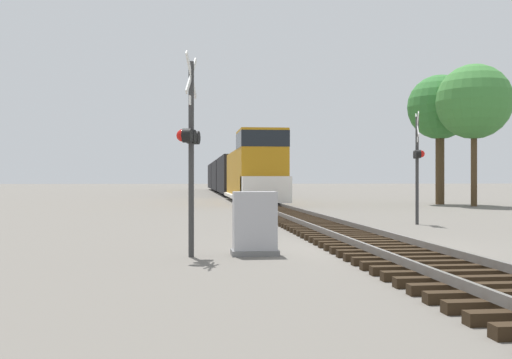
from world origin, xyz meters
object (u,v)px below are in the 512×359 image
at_px(crossing_signal_far, 418,158).
at_px(tree_far_right, 474,102).
at_px(relay_cabinet, 255,224).
at_px(tree_mid_background, 440,108).
at_px(crossing_signal_near, 190,141).
at_px(freight_train, 230,176).

relative_size(crossing_signal_far, tree_far_right, 0.47).
distance_m(relay_cabinet, tree_mid_background, 29.78).
relative_size(crossing_signal_near, relay_cabinet, 3.12).
relative_size(freight_train, tree_mid_background, 7.58).
bearing_deg(crossing_signal_far, relay_cabinet, 154.05).
relative_size(freight_train, tree_far_right, 7.44).
relative_size(relay_cabinet, tree_mid_background, 0.16).
bearing_deg(crossing_signal_near, crossing_signal_far, 148.92).
height_order(relay_cabinet, tree_mid_background, tree_mid_background).
height_order(crossing_signal_near, crossing_signal_far, crossing_signal_near).
bearing_deg(tree_far_right, tree_mid_background, 106.11).
relative_size(crossing_signal_far, tree_mid_background, 0.48).
distance_m(freight_train, crossing_signal_near, 52.85).
xyz_separation_m(freight_train, relay_cabinet, (-3.01, -52.50, -1.36)).
distance_m(relay_cabinet, tree_far_right, 27.79).
xyz_separation_m(crossing_signal_far, tree_far_right, (9.05, 13.81, 3.98)).
bearing_deg(freight_train, tree_far_right, -66.90).
height_order(freight_train, tree_mid_background, tree_mid_background).
bearing_deg(tree_mid_background, relay_cabinet, -121.24).
relative_size(crossing_signal_near, tree_mid_background, 0.51).
xyz_separation_m(freight_train, tree_mid_background, (12.15, -27.51, 4.34)).
distance_m(crossing_signal_far, relay_cabinet, 10.88).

